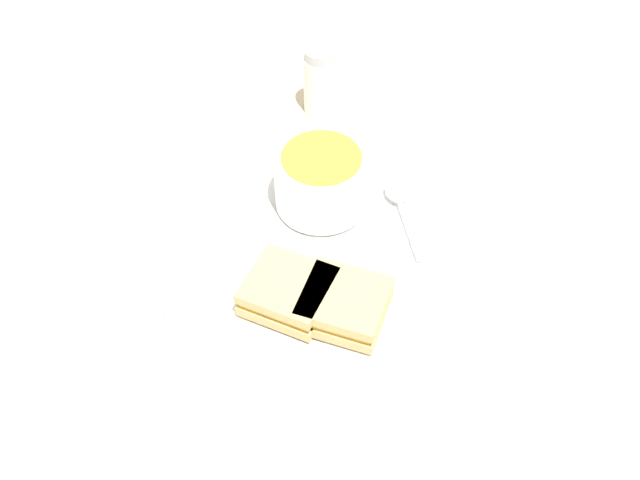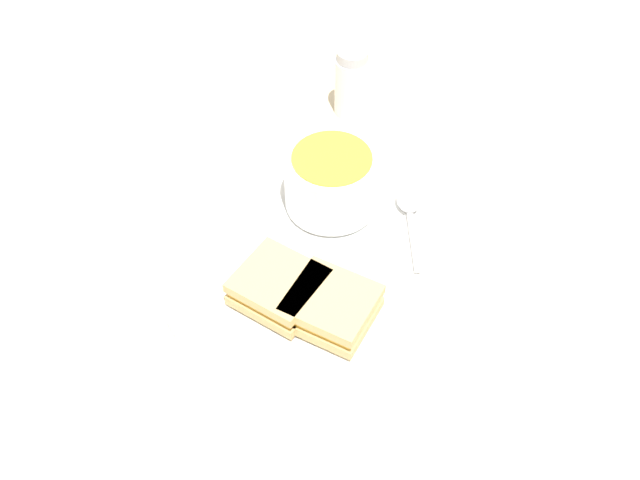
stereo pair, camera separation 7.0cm
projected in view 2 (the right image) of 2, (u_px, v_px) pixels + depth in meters
The scene contains 7 objects.
ground_plane at pixel (320, 264), 0.72m from camera, with size 2.40×2.40×0.00m, color beige.
plate at pixel (320, 257), 0.72m from camera, with size 0.31×0.31×0.02m.
soup_bowl at pixel (332, 180), 0.73m from camera, with size 0.09×0.09×0.06m.
spoon at pixel (409, 206), 0.74m from camera, with size 0.11×0.05×0.01m.
sandwich_half_near at pixel (279, 287), 0.66m from camera, with size 0.08×0.09×0.03m.
sandwich_half_far at pixel (331, 306), 0.65m from camera, with size 0.08×0.08×0.03m.
salt_shaker at pixel (351, 83), 0.85m from camera, with size 0.04×0.04×0.08m.
Camera 2 is at (-0.44, -0.13, 0.56)m, focal length 42.00 mm.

